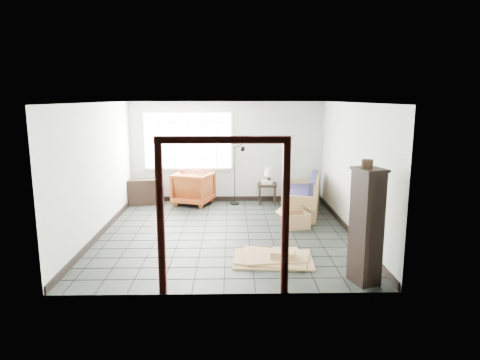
{
  "coord_description": "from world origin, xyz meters",
  "views": [
    {
      "loc": [
        0.11,
        -8.31,
        2.69
      ],
      "look_at": [
        0.29,
        0.3,
        1.03
      ],
      "focal_mm": 32.0,
      "sensor_mm": 36.0,
      "label": 1
    }
  ],
  "objects_px": {
    "futon_sofa": "(305,199)",
    "side_table": "(267,187)",
    "tall_shelf": "(366,225)",
    "armchair": "(194,187)"
  },
  "relations": [
    {
      "from": "futon_sofa",
      "to": "tall_shelf",
      "type": "relative_size",
      "value": 1.24
    },
    {
      "from": "futon_sofa",
      "to": "side_table",
      "type": "xyz_separation_m",
      "value": [
        -0.82,
        0.84,
        0.11
      ]
    },
    {
      "from": "futon_sofa",
      "to": "side_table",
      "type": "relative_size",
      "value": 4.03
    },
    {
      "from": "futon_sofa",
      "to": "side_table",
      "type": "bearing_deg",
      "value": 148.2
    },
    {
      "from": "armchair",
      "to": "side_table",
      "type": "bearing_deg",
      "value": -162.1
    },
    {
      "from": "armchair",
      "to": "side_table",
      "type": "height_order",
      "value": "armchair"
    },
    {
      "from": "futon_sofa",
      "to": "armchair",
      "type": "xyz_separation_m",
      "value": [
        -2.71,
        0.84,
        0.14
      ]
    },
    {
      "from": "armchair",
      "to": "side_table",
      "type": "xyz_separation_m",
      "value": [
        1.89,
        0.0,
        -0.02
      ]
    },
    {
      "from": "futon_sofa",
      "to": "armchair",
      "type": "height_order",
      "value": "armchair"
    },
    {
      "from": "futon_sofa",
      "to": "tall_shelf",
      "type": "height_order",
      "value": "tall_shelf"
    }
  ]
}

